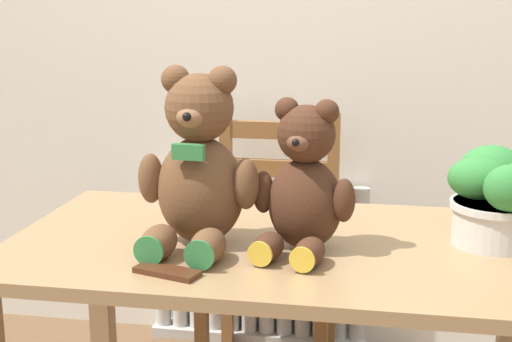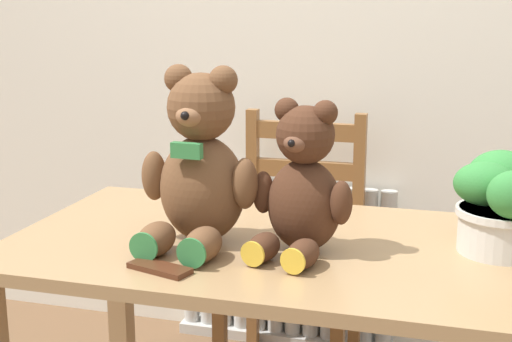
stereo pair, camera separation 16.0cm
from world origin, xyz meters
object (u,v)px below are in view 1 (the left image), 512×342
at_px(teddy_bear_right, 304,186).
at_px(potted_plant, 499,194).
at_px(chocolate_bar, 167,272).
at_px(wooden_chair_behind, 273,248).
at_px(teddy_bear_left, 198,170).

relative_size(teddy_bear_right, potted_plant, 1.35).
bearing_deg(potted_plant, chocolate_bar, -154.66).
bearing_deg(teddy_bear_right, potted_plant, -152.04).
bearing_deg(wooden_chair_behind, teddy_bear_left, 86.08).
bearing_deg(chocolate_bar, wooden_chair_behind, 85.89).
height_order(potted_plant, chocolate_bar, potted_plant).
height_order(teddy_bear_left, chocolate_bar, teddy_bear_left).
distance_m(teddy_bear_left, potted_plant, 0.69).
xyz_separation_m(teddy_bear_right, potted_plant, (0.44, 0.12, -0.03)).
bearing_deg(teddy_bear_left, teddy_bear_right, -176.03).
distance_m(wooden_chair_behind, teddy_bear_right, 0.89).
bearing_deg(potted_plant, teddy_bear_right, -163.98).
xyz_separation_m(teddy_bear_left, teddy_bear_right, (0.24, 0.00, -0.03)).
bearing_deg(teddy_bear_right, chocolate_bar, 50.21).
relative_size(potted_plant, chocolate_bar, 1.83).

